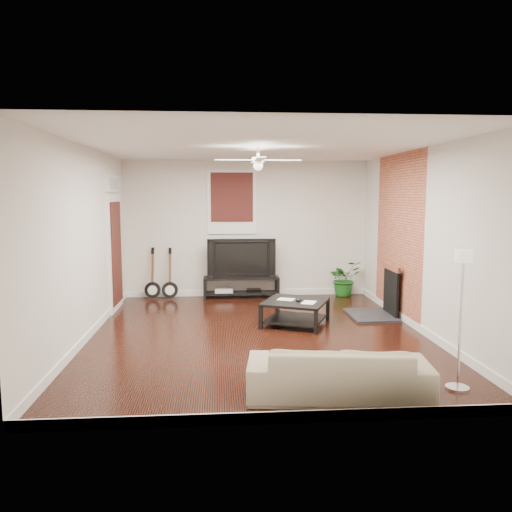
# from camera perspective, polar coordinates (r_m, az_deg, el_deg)

# --- Properties ---
(room) EXTENTS (5.01, 6.01, 2.81)m
(room) POSITION_cam_1_polar(r_m,az_deg,el_deg) (7.45, 0.23, 1.54)
(room) COLOR black
(room) RESTS_ON ground
(brick_accent) EXTENTS (0.02, 2.20, 2.80)m
(brick_accent) POSITION_cam_1_polar(r_m,az_deg,el_deg) (8.96, 15.78, 2.19)
(brick_accent) COLOR #A95536
(brick_accent) RESTS_ON floor
(fireplace) EXTENTS (0.80, 1.10, 0.92)m
(fireplace) POSITION_cam_1_polar(r_m,az_deg,el_deg) (8.99, 13.85, -3.78)
(fireplace) COLOR black
(fireplace) RESTS_ON floor
(window_back) EXTENTS (1.00, 0.06, 1.30)m
(window_back) POSITION_cam_1_polar(r_m,az_deg,el_deg) (10.37, -2.74, 6.10)
(window_back) COLOR #3C1110
(window_back) RESTS_ON wall_back
(door_left) EXTENTS (0.08, 1.00, 2.50)m
(door_left) POSITION_cam_1_polar(r_m,az_deg,el_deg) (9.52, -15.65, 1.55)
(door_left) COLOR white
(door_left) RESTS_ON wall_left
(tv_stand) EXTENTS (1.54, 0.41, 0.43)m
(tv_stand) POSITION_cam_1_polar(r_m,az_deg,el_deg) (10.35, -1.67, -3.55)
(tv_stand) COLOR black
(tv_stand) RESTS_ON floor
(tv) EXTENTS (1.38, 0.18, 0.79)m
(tv) POSITION_cam_1_polar(r_m,az_deg,el_deg) (10.28, -1.69, -0.17)
(tv) COLOR black
(tv) RESTS_ON tv_stand
(coffee_table) EXTENTS (1.25, 1.25, 0.40)m
(coffee_table) POSITION_cam_1_polar(r_m,az_deg,el_deg) (8.26, 4.47, -6.41)
(coffee_table) COLOR black
(coffee_table) RESTS_ON floor
(sofa) EXTENTS (1.95, 0.96, 0.55)m
(sofa) POSITION_cam_1_polar(r_m,az_deg,el_deg) (5.45, 9.25, -12.73)
(sofa) COLOR tan
(sofa) RESTS_ON floor
(floor_lamp) EXTENTS (0.28, 0.28, 1.53)m
(floor_lamp) POSITION_cam_1_polar(r_m,az_deg,el_deg) (5.86, 22.14, -6.75)
(floor_lamp) COLOR silver
(floor_lamp) RESTS_ON floor
(potted_plant) EXTENTS (0.84, 0.79, 0.74)m
(potted_plant) POSITION_cam_1_polar(r_m,az_deg,el_deg) (10.68, 9.95, -2.49)
(potted_plant) COLOR #1B5F1B
(potted_plant) RESTS_ON floor
(guitar_left) EXTENTS (0.35, 0.27, 1.05)m
(guitar_left) POSITION_cam_1_polar(r_m,az_deg,el_deg) (10.35, -11.66, -1.96)
(guitar_left) COLOR black
(guitar_left) RESTS_ON floor
(guitar_right) EXTENTS (0.33, 0.24, 1.05)m
(guitar_right) POSITION_cam_1_polar(r_m,az_deg,el_deg) (10.28, -9.75, -1.98)
(guitar_right) COLOR black
(guitar_right) RESTS_ON floor
(ceiling_fan) EXTENTS (1.24, 1.24, 0.32)m
(ceiling_fan) POSITION_cam_1_polar(r_m,az_deg,el_deg) (7.43, 0.24, 10.79)
(ceiling_fan) COLOR white
(ceiling_fan) RESTS_ON ceiling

